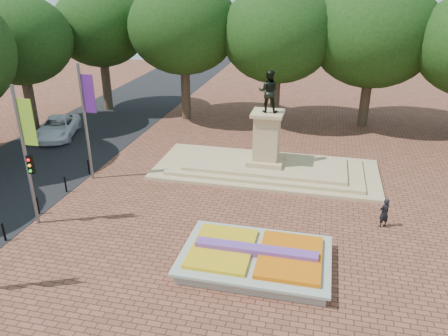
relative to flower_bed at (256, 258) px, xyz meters
name	(u,v)px	position (x,y,z in m)	size (l,w,h in m)	color
ground	(241,237)	(-1.03, 2.00, -0.38)	(90.00, 90.00, 0.00)	brown
asphalt_street	(29,168)	(-16.03, 7.00, -0.37)	(9.00, 90.00, 0.02)	black
flower_bed	(256,258)	(0.00, 0.00, 0.00)	(6.30, 4.30, 0.91)	gray
monument	(266,158)	(-1.03, 10.00, 0.50)	(14.00, 6.00, 6.40)	tan
tree_row_back	(317,44)	(1.31, 20.00, 6.29)	(44.80, 8.80, 10.43)	#392B1F
banner_poles	(23,154)	(-11.10, 0.69, 3.50)	(0.88, 11.17, 7.00)	slate
bollard_row	(22,217)	(-11.73, 0.50, 0.15)	(0.12, 13.12, 0.98)	black
van	(58,127)	(-17.60, 12.90, 0.38)	(2.52, 5.47, 1.52)	white
pedestrian	(384,213)	(5.58, 4.58, 0.39)	(0.56, 0.37, 1.54)	black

